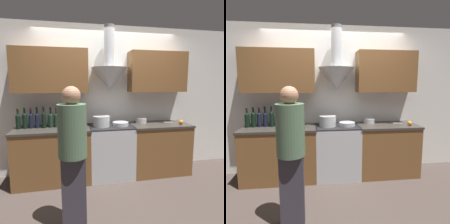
% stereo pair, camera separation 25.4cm
% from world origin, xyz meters
% --- Properties ---
extents(ground_plane, '(12.00, 12.00, 0.00)m').
position_xyz_m(ground_plane, '(0.00, 0.00, 0.00)').
color(ground_plane, '#423833').
extents(wall_back, '(8.40, 0.62, 2.60)m').
position_xyz_m(wall_back, '(-0.03, 0.59, 1.46)').
color(wall_back, white).
rests_on(wall_back, ground_plane).
extents(counter_left, '(1.21, 0.62, 0.89)m').
position_xyz_m(counter_left, '(-0.96, 0.32, 0.45)').
color(counter_left, brown).
rests_on(counter_left, ground_plane).
extents(counter_right, '(1.05, 0.62, 0.89)m').
position_xyz_m(counter_right, '(0.88, 0.32, 0.45)').
color(counter_right, brown).
rests_on(counter_right, ground_plane).
extents(stove_range, '(0.73, 0.60, 0.89)m').
position_xyz_m(stove_range, '(0.00, 0.32, 0.45)').
color(stove_range, '#B7BABC').
rests_on(stove_range, ground_plane).
extents(wine_bottle_0, '(0.08, 0.08, 0.34)m').
position_xyz_m(wine_bottle_0, '(-1.47, 0.39, 1.02)').
color(wine_bottle_0, black).
rests_on(wine_bottle_0, counter_left).
extents(wine_bottle_1, '(0.08, 0.08, 0.33)m').
position_xyz_m(wine_bottle_1, '(-1.37, 0.40, 1.03)').
color(wine_bottle_1, black).
rests_on(wine_bottle_1, counter_left).
extents(wine_bottle_2, '(0.07, 0.07, 0.32)m').
position_xyz_m(wine_bottle_2, '(-1.28, 0.40, 1.02)').
color(wine_bottle_2, black).
rests_on(wine_bottle_2, counter_left).
extents(wine_bottle_3, '(0.07, 0.07, 0.34)m').
position_xyz_m(wine_bottle_3, '(-1.19, 0.41, 1.02)').
color(wine_bottle_3, black).
rests_on(wine_bottle_3, counter_left).
extents(wine_bottle_4, '(0.07, 0.07, 0.35)m').
position_xyz_m(wine_bottle_4, '(-1.08, 0.39, 1.03)').
color(wine_bottle_4, black).
rests_on(wine_bottle_4, counter_left).
extents(wine_bottle_5, '(0.07, 0.07, 0.33)m').
position_xyz_m(wine_bottle_5, '(-0.98, 0.41, 1.02)').
color(wine_bottle_5, black).
rests_on(wine_bottle_5, counter_left).
extents(wine_bottle_6, '(0.07, 0.07, 0.33)m').
position_xyz_m(wine_bottle_6, '(-0.89, 0.41, 1.02)').
color(wine_bottle_6, black).
rests_on(wine_bottle_6, counter_left).
extents(wine_bottle_7, '(0.07, 0.07, 0.34)m').
position_xyz_m(wine_bottle_7, '(-0.79, 0.41, 1.03)').
color(wine_bottle_7, black).
rests_on(wine_bottle_7, counter_left).
extents(stock_pot, '(0.28, 0.28, 0.18)m').
position_xyz_m(stock_pot, '(-0.16, 0.30, 0.98)').
color(stock_pot, '#B7BABC').
rests_on(stock_pot, stove_range).
extents(mixing_bowl, '(0.27, 0.27, 0.06)m').
position_xyz_m(mixing_bowl, '(0.16, 0.30, 0.92)').
color(mixing_bowl, '#B7BABC').
rests_on(mixing_bowl, stove_range).
extents(orange_fruit, '(0.08, 0.08, 0.08)m').
position_xyz_m(orange_fruit, '(1.23, 0.20, 0.93)').
color(orange_fruit, orange).
rests_on(orange_fruit, counter_right).
extents(saucepan, '(0.20, 0.20, 0.09)m').
position_xyz_m(saucepan, '(0.59, 0.47, 0.93)').
color(saucepan, '#B7BABC').
rests_on(saucepan, counter_right).
extents(chefs_knife, '(0.27, 0.08, 0.01)m').
position_xyz_m(chefs_knife, '(1.05, 0.40, 0.89)').
color(chefs_knife, silver).
rests_on(chefs_knife, counter_right).
extents(person_foreground_left, '(0.30, 0.30, 1.57)m').
position_xyz_m(person_foreground_left, '(-0.64, -0.84, 0.87)').
color(person_foreground_left, '#38333D').
rests_on(person_foreground_left, ground_plane).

